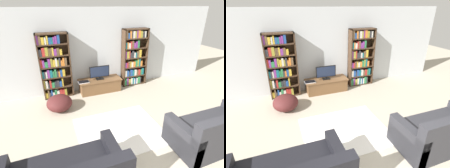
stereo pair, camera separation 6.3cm
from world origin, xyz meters
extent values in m
cube|color=silver|center=(0.00, 4.23, 1.30)|extent=(8.80, 0.06, 2.60)
cube|color=#422D1E|center=(-1.77, 4.03, 0.98)|extent=(0.04, 0.30, 1.96)
cube|color=#422D1E|center=(-0.92, 4.03, 0.98)|extent=(0.04, 0.30, 1.96)
cube|color=#422D1E|center=(-1.35, 4.16, 0.98)|extent=(0.88, 0.04, 1.96)
cube|color=#422D1E|center=(-1.35, 4.03, 1.94)|extent=(0.88, 0.30, 0.04)
cube|color=#422D1E|center=(-1.35, 4.03, 0.02)|extent=(0.85, 0.30, 0.04)
cube|color=gold|center=(-1.72, 4.02, 0.12)|extent=(0.06, 0.24, 0.17)
cube|color=brown|center=(-1.66, 4.02, 0.17)|extent=(0.04, 0.24, 0.26)
cube|color=#333338|center=(-1.61, 4.02, 0.12)|extent=(0.04, 0.24, 0.17)
cube|color=#234C99|center=(-1.57, 4.02, 0.16)|extent=(0.04, 0.24, 0.24)
cube|color=silver|center=(-1.51, 4.02, 0.12)|extent=(0.05, 0.24, 0.16)
cube|color=#2D7F47|center=(-1.45, 4.02, 0.16)|extent=(0.06, 0.24, 0.24)
cube|color=silver|center=(-1.38, 4.02, 0.13)|extent=(0.07, 0.24, 0.19)
cube|color=#B72D28|center=(-1.30, 4.02, 0.15)|extent=(0.07, 0.24, 0.22)
cube|color=#B72D28|center=(-1.22, 4.02, 0.14)|extent=(0.07, 0.24, 0.20)
cube|color=#9E9333|center=(-1.15, 4.02, 0.14)|extent=(0.07, 0.24, 0.21)
cube|color=#422D1E|center=(-1.35, 4.03, 0.34)|extent=(0.85, 0.30, 0.04)
cube|color=#9E9333|center=(-1.73, 4.02, 0.49)|extent=(0.04, 0.24, 0.26)
cube|color=silver|center=(-1.67, 4.02, 0.48)|extent=(0.06, 0.24, 0.24)
cube|color=#333338|center=(-1.62, 4.02, 0.45)|extent=(0.04, 0.24, 0.17)
cube|color=#B72D28|center=(-1.56, 4.02, 0.48)|extent=(0.05, 0.24, 0.24)
cube|color=#2D7F47|center=(-1.49, 4.02, 0.45)|extent=(0.08, 0.24, 0.17)
cube|color=#333338|center=(-1.42, 4.02, 0.45)|extent=(0.04, 0.24, 0.18)
cube|color=#333338|center=(-1.35, 4.02, 0.46)|extent=(0.07, 0.24, 0.20)
cube|color=#234C99|center=(-1.27, 4.02, 0.45)|extent=(0.07, 0.24, 0.17)
cube|color=gold|center=(-1.21, 4.02, 0.49)|extent=(0.04, 0.24, 0.26)
cube|color=#422D1E|center=(-1.35, 4.03, 0.67)|extent=(0.85, 0.30, 0.04)
cube|color=#196B75|center=(-1.73, 4.02, 0.79)|extent=(0.05, 0.24, 0.20)
cube|color=#333338|center=(-1.68, 4.02, 0.79)|extent=(0.04, 0.24, 0.20)
cube|color=silver|center=(-1.64, 4.02, 0.78)|extent=(0.04, 0.24, 0.19)
cube|color=#7F338C|center=(-1.58, 4.02, 0.81)|extent=(0.06, 0.24, 0.24)
cube|color=#196B75|center=(-1.50, 4.02, 0.80)|extent=(0.07, 0.24, 0.23)
cube|color=#2D7F47|center=(-1.44, 4.02, 0.78)|extent=(0.04, 0.24, 0.19)
cube|color=#2D7F47|center=(-1.38, 4.02, 0.81)|extent=(0.06, 0.24, 0.24)
cube|color=#333338|center=(-1.33, 4.02, 0.78)|extent=(0.04, 0.24, 0.18)
cube|color=orange|center=(-1.28, 4.02, 0.77)|extent=(0.04, 0.24, 0.17)
cube|color=#234C99|center=(-1.22, 4.02, 0.79)|extent=(0.06, 0.24, 0.20)
cube|color=gold|center=(-1.15, 4.02, 0.79)|extent=(0.07, 0.24, 0.20)
cube|color=#422D1E|center=(-1.35, 4.03, 1.00)|extent=(0.85, 0.30, 0.04)
cube|color=#B72D28|center=(-1.73, 4.02, 1.13)|extent=(0.05, 0.24, 0.23)
cube|color=#7F338C|center=(-1.67, 4.02, 1.12)|extent=(0.06, 0.24, 0.22)
cube|color=#2D7F47|center=(-1.60, 4.02, 1.09)|extent=(0.08, 0.24, 0.16)
cube|color=#7F338C|center=(-1.52, 4.02, 1.14)|extent=(0.07, 0.24, 0.25)
cube|color=#9E9333|center=(-1.45, 4.02, 1.14)|extent=(0.05, 0.24, 0.24)
cube|color=gold|center=(-1.38, 4.02, 1.12)|extent=(0.06, 0.24, 0.20)
cube|color=silver|center=(-1.32, 4.02, 1.14)|extent=(0.05, 0.24, 0.24)
cube|color=#9E9333|center=(-1.27, 4.02, 1.11)|extent=(0.04, 0.24, 0.19)
cube|color=#333338|center=(-1.22, 4.02, 1.14)|extent=(0.05, 0.24, 0.24)
cube|color=orange|center=(-1.17, 4.02, 1.10)|extent=(0.05, 0.24, 0.17)
cube|color=orange|center=(-1.12, 4.02, 1.13)|extent=(0.05, 0.24, 0.24)
cube|color=brown|center=(-1.05, 4.02, 1.13)|extent=(0.06, 0.24, 0.23)
cube|color=#422D1E|center=(-1.35, 4.03, 1.32)|extent=(0.85, 0.30, 0.04)
cube|color=#333338|center=(-1.71, 4.02, 1.44)|extent=(0.08, 0.24, 0.19)
cube|color=#B72D28|center=(-1.62, 4.02, 1.46)|extent=(0.08, 0.24, 0.24)
cube|color=#9E9333|center=(-1.54, 4.02, 1.46)|extent=(0.08, 0.24, 0.24)
cube|color=brown|center=(-1.47, 4.02, 1.45)|extent=(0.04, 0.24, 0.22)
cube|color=brown|center=(-1.42, 4.02, 1.45)|extent=(0.04, 0.24, 0.22)
cube|color=gold|center=(-1.37, 4.02, 1.45)|extent=(0.04, 0.24, 0.22)
cube|color=#7F338C|center=(-1.31, 4.02, 1.43)|extent=(0.07, 0.24, 0.19)
cube|color=brown|center=(-1.24, 4.02, 1.44)|extent=(0.07, 0.24, 0.20)
cube|color=gold|center=(-1.16, 4.02, 1.42)|extent=(0.07, 0.24, 0.16)
cube|color=#422D1E|center=(-1.35, 4.03, 1.65)|extent=(0.85, 0.30, 0.04)
cube|color=#7F338C|center=(-1.73, 4.02, 1.79)|extent=(0.04, 0.24, 0.25)
cube|color=brown|center=(-1.67, 4.02, 1.79)|extent=(0.06, 0.24, 0.24)
cube|color=gold|center=(-1.60, 4.02, 1.76)|extent=(0.07, 0.24, 0.20)
cube|color=silver|center=(-1.53, 4.02, 1.76)|extent=(0.04, 0.24, 0.19)
cube|color=gold|center=(-1.48, 4.02, 1.78)|extent=(0.04, 0.24, 0.23)
cube|color=#234C99|center=(-1.42, 4.02, 1.75)|extent=(0.06, 0.24, 0.18)
cube|color=#196B75|center=(-1.36, 4.02, 1.75)|extent=(0.05, 0.24, 0.17)
cube|color=#7F338C|center=(-1.31, 4.02, 1.76)|extent=(0.04, 0.24, 0.19)
cube|color=#7F338C|center=(-1.25, 4.02, 1.77)|extent=(0.05, 0.24, 0.21)
cube|color=#234C99|center=(-1.18, 4.02, 1.79)|extent=(0.07, 0.24, 0.24)
cube|color=#422D1E|center=(0.86, 4.03, 0.98)|extent=(0.04, 0.30, 1.96)
cube|color=#422D1E|center=(1.70, 4.03, 0.98)|extent=(0.04, 0.30, 1.96)
cube|color=#422D1E|center=(1.28, 4.16, 0.98)|extent=(0.88, 0.04, 1.96)
cube|color=#422D1E|center=(1.28, 4.03, 1.94)|extent=(0.88, 0.30, 0.04)
cube|color=#422D1E|center=(1.28, 4.03, 0.02)|extent=(0.85, 0.30, 0.04)
cube|color=#2D7F47|center=(0.90, 4.02, 0.14)|extent=(0.05, 0.24, 0.21)
cube|color=#2D7F47|center=(0.94, 4.02, 0.16)|extent=(0.04, 0.24, 0.25)
cube|color=#7F338C|center=(1.00, 4.02, 0.17)|extent=(0.06, 0.24, 0.26)
cube|color=#9E9333|center=(1.07, 4.02, 0.15)|extent=(0.08, 0.24, 0.22)
cube|color=silver|center=(1.15, 4.02, 0.15)|extent=(0.07, 0.24, 0.23)
cube|color=#196B75|center=(1.22, 4.02, 0.16)|extent=(0.06, 0.24, 0.25)
cube|color=silver|center=(1.27, 4.02, 0.14)|extent=(0.04, 0.24, 0.21)
cube|color=#234C99|center=(1.31, 4.02, 0.14)|extent=(0.04, 0.24, 0.20)
cube|color=silver|center=(1.36, 4.02, 0.14)|extent=(0.05, 0.24, 0.21)
cube|color=#2D7F47|center=(1.44, 4.02, 0.16)|extent=(0.08, 0.24, 0.25)
cube|color=#333338|center=(1.51, 4.02, 0.15)|extent=(0.04, 0.24, 0.23)
cube|color=#422D1E|center=(1.28, 4.03, 0.34)|extent=(0.85, 0.30, 0.04)
cube|color=silver|center=(0.91, 4.02, 0.47)|extent=(0.08, 0.24, 0.22)
cube|color=#234C99|center=(1.00, 4.02, 0.47)|extent=(0.07, 0.24, 0.21)
cube|color=#333338|center=(1.06, 4.02, 0.45)|extent=(0.05, 0.24, 0.17)
cube|color=#234C99|center=(1.13, 4.02, 0.48)|extent=(0.08, 0.24, 0.23)
cube|color=#196B75|center=(1.21, 4.02, 0.46)|extent=(0.06, 0.24, 0.20)
cube|color=silver|center=(1.29, 4.02, 0.47)|extent=(0.08, 0.24, 0.21)
cube|color=brown|center=(1.37, 4.02, 0.46)|extent=(0.06, 0.24, 0.19)
cube|color=#B72D28|center=(1.44, 4.02, 0.46)|extent=(0.08, 0.24, 0.20)
cube|color=#2D7F47|center=(1.51, 4.02, 0.46)|extent=(0.04, 0.24, 0.19)
cube|color=#196B75|center=(1.58, 4.02, 0.48)|extent=(0.07, 0.24, 0.23)
cube|color=#422D1E|center=(1.28, 4.03, 0.67)|extent=(0.85, 0.30, 0.04)
cube|color=#7F338C|center=(0.91, 4.02, 0.78)|extent=(0.07, 0.24, 0.18)
cube|color=#B72D28|center=(0.97, 4.02, 0.78)|extent=(0.05, 0.24, 0.18)
cube|color=brown|center=(1.03, 4.02, 0.79)|extent=(0.06, 0.24, 0.21)
cube|color=gold|center=(1.09, 4.02, 0.79)|extent=(0.04, 0.24, 0.20)
cube|color=silver|center=(1.15, 4.02, 0.77)|extent=(0.06, 0.24, 0.17)
cube|color=orange|center=(1.23, 4.02, 0.78)|extent=(0.08, 0.24, 0.18)
cube|color=#2D7F47|center=(1.31, 4.02, 0.80)|extent=(0.07, 0.24, 0.22)
cube|color=#9E9333|center=(1.37, 4.02, 0.82)|extent=(0.04, 0.24, 0.26)
cube|color=#196B75|center=(1.43, 4.02, 0.82)|extent=(0.06, 0.24, 0.26)
cube|color=orange|center=(1.50, 4.02, 0.78)|extent=(0.07, 0.24, 0.19)
cube|color=#422D1E|center=(1.28, 4.03, 1.00)|extent=(0.85, 0.30, 0.04)
cube|color=#7F338C|center=(0.90, 4.02, 1.14)|extent=(0.05, 0.24, 0.25)
cube|color=#9E9333|center=(0.97, 4.02, 1.13)|extent=(0.08, 0.24, 0.23)
cube|color=#B72D28|center=(1.04, 4.02, 1.14)|extent=(0.04, 0.24, 0.25)
cube|color=#333338|center=(1.09, 4.02, 1.10)|extent=(0.06, 0.24, 0.18)
cube|color=#333338|center=(1.16, 4.02, 1.13)|extent=(0.06, 0.24, 0.24)
cube|color=silver|center=(1.23, 4.02, 1.10)|extent=(0.06, 0.24, 0.18)
cube|color=#196B75|center=(1.29, 4.02, 1.10)|extent=(0.04, 0.24, 0.16)
cube|color=brown|center=(1.35, 4.02, 1.12)|extent=(0.07, 0.24, 0.21)
cube|color=gold|center=(1.43, 4.02, 1.14)|extent=(0.08, 0.24, 0.26)
cube|color=#422D1E|center=(1.28, 4.03, 1.32)|extent=(0.85, 0.30, 0.04)
cube|color=#196B75|center=(0.90, 4.02, 1.44)|extent=(0.06, 0.24, 0.20)
cube|color=orange|center=(0.96, 4.02, 1.44)|extent=(0.04, 0.24, 0.20)
cube|color=silver|center=(1.02, 4.02, 1.43)|extent=(0.07, 0.24, 0.18)
cube|color=#B72D28|center=(1.08, 4.02, 1.45)|extent=(0.04, 0.24, 0.23)
cube|color=brown|center=(1.14, 4.02, 1.46)|extent=(0.06, 0.24, 0.24)
cube|color=#7F338C|center=(1.22, 4.02, 1.43)|extent=(0.08, 0.24, 0.18)
cube|color=#7F338C|center=(1.28, 4.02, 1.45)|extent=(0.04, 0.24, 0.22)
cube|color=#2D7F47|center=(1.35, 4.02, 1.46)|extent=(0.06, 0.24, 0.24)
cube|color=#422D1E|center=(1.28, 4.03, 1.65)|extent=(0.85, 0.30, 0.04)
cube|color=brown|center=(0.91, 4.02, 1.79)|extent=(0.07, 0.24, 0.24)
cube|color=#234C99|center=(0.98, 4.02, 1.75)|extent=(0.06, 0.24, 0.17)
cube|color=orange|center=(1.05, 4.02, 1.78)|extent=(0.05, 0.24, 0.23)
cube|color=#333338|center=(1.10, 4.02, 1.79)|extent=(0.04, 0.24, 0.24)
cube|color=silver|center=(1.16, 4.02, 1.78)|extent=(0.08, 0.24, 0.22)
cube|color=#9E9333|center=(1.23, 4.02, 1.77)|extent=(0.05, 0.24, 0.22)
cube|color=#7F338C|center=(1.28, 4.02, 1.79)|extent=(0.04, 0.24, 0.26)
cube|color=orange|center=(1.35, 4.02, 1.79)|extent=(0.08, 0.24, 0.25)
cube|color=#9E9333|center=(1.44, 4.02, 1.77)|extent=(0.07, 0.24, 0.22)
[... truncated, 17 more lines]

